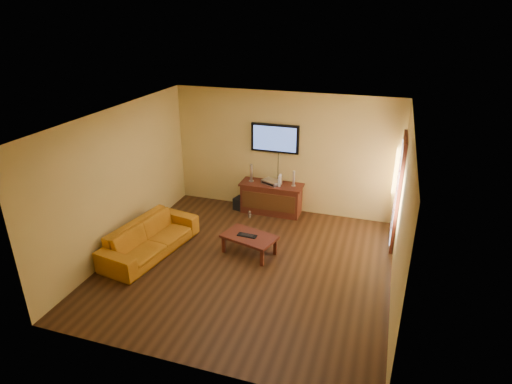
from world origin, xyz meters
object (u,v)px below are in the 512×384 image
at_px(media_console, 271,198).
at_px(game_console, 280,180).
at_px(av_receiver, 271,182).
at_px(speaker_right, 294,179).
at_px(television, 275,138).
at_px(speaker_left, 251,174).
at_px(bottle, 250,215).
at_px(subwoofer, 241,203).
at_px(sofa, 150,233).
at_px(coffee_table, 249,238).
at_px(keyboard, 247,235).

distance_m(media_console, game_console, 0.51).
bearing_deg(av_receiver, speaker_right, 28.24).
relative_size(television, game_console, 4.38).
bearing_deg(av_receiver, media_console, -50.37).
distance_m(speaker_left, bottle, 0.92).
bearing_deg(bottle, av_receiver, 50.27).
xyz_separation_m(game_console, bottle, (-0.57, -0.40, -0.73)).
relative_size(speaker_right, bottle, 1.91).
distance_m(media_console, subwoofer, 0.74).
height_order(game_console, subwoofer, game_console).
bearing_deg(speaker_left, subwoofer, -164.41).
relative_size(television, bottle, 5.84).
bearing_deg(av_receiver, subwoofer, -151.20).
xyz_separation_m(sofa, subwoofer, (0.99, 2.32, -0.26)).
bearing_deg(subwoofer, coffee_table, -52.18).
distance_m(television, av_receiver, 0.97).
bearing_deg(subwoofer, speaker_left, 29.11).
distance_m(media_console, keyboard, 1.85).
bearing_deg(speaker_right, coffee_table, -101.97).
xyz_separation_m(av_receiver, subwoofer, (-0.71, -0.06, -0.60)).
relative_size(speaker_left, game_console, 1.65).
relative_size(coffee_table, game_console, 4.50).
bearing_deg(coffee_table, speaker_right, 78.03).
bearing_deg(media_console, av_receiver, 105.30).
xyz_separation_m(subwoofer, keyboard, (0.77, -1.80, 0.25)).
height_order(sofa, game_console, game_console).
bearing_deg(keyboard, television, 91.60).
bearing_deg(game_console, coffee_table, -97.60).
xyz_separation_m(speaker_left, game_console, (0.68, -0.05, -0.06)).
xyz_separation_m(sofa, speaker_left, (1.22, 2.38, 0.48)).
bearing_deg(av_receiver, game_console, 12.82).
height_order(media_console, keyboard, media_console).
bearing_deg(game_console, bottle, -149.12).
bearing_deg(speaker_right, television, 159.45).
bearing_deg(keyboard, game_console, 85.49).
bearing_deg(keyboard, sofa, -163.67).
height_order(coffee_table, speaker_right, speaker_right).
bearing_deg(keyboard, av_receiver, 91.84).
bearing_deg(television, game_console, -52.20).
height_order(av_receiver, game_console, game_console).
bearing_deg(speaker_right, speaker_left, -178.57).
relative_size(av_receiver, keyboard, 1.04).
xyz_separation_m(media_console, coffee_table, (0.09, -1.83, -0.03)).
relative_size(bottle, keyboard, 0.49).
xyz_separation_m(bottle, keyboard, (0.43, -1.41, 0.30)).
distance_m(sofa, game_console, 3.04).
xyz_separation_m(coffee_table, keyboard, (-0.04, -0.02, 0.06)).
distance_m(speaker_left, keyboard, 2.00).
xyz_separation_m(sofa, game_console, (1.90, 2.33, 0.41)).
relative_size(av_receiver, subwoofer, 1.39).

